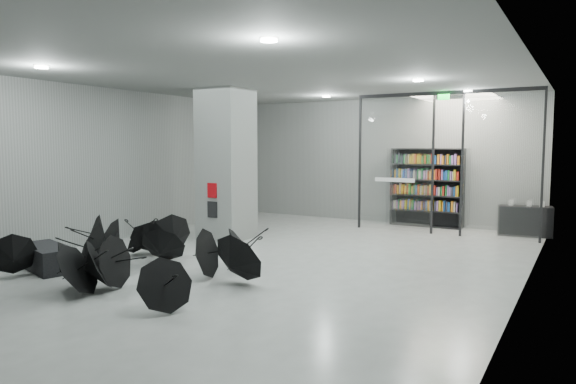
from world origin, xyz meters
The scene contains 10 objects.
room centered at (0.00, 0.00, 2.84)m, with size 14.00×14.02×4.01m.
column centered at (-2.50, 2.00, 2.00)m, with size 1.20×1.20×4.00m, color slate.
fire_cabinet centered at (-2.50, 1.38, 1.35)m, with size 0.28×0.04×0.38m, color #A50A07.
info_panel centered at (-2.50, 1.38, 0.85)m, with size 0.30×0.03×0.42m, color black.
exit_sign centered at (2.40, 5.30, 3.82)m, with size 0.30×0.06×0.15m, color #0CE533.
glass_partition centered at (2.39, 5.50, 2.18)m, with size 5.06×0.08×4.00m.
bench centered at (-3.53, -2.69, 0.25)m, with size 1.53×0.66×0.49m, color black.
bookshelf centered at (1.61, 6.75, 1.21)m, with size 2.20×0.44×2.42m, color black, non-canonical shape.
shop_counter centered at (4.44, 6.46, 0.42)m, with size 1.39×0.56×0.83m, color black.
umbrella_cluster centered at (-1.68, -2.02, 0.31)m, with size 5.48×4.29×1.33m.
Camera 1 is at (5.90, -9.21, 2.54)m, focal length 32.42 mm.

